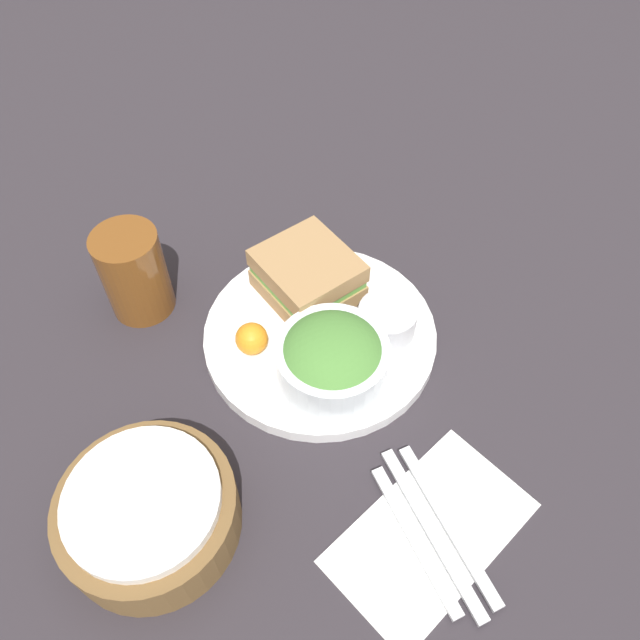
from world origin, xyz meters
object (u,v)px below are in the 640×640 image
Objects in this scene: salad_bowl at (332,358)px; spoon at (415,539)px; dressing_cup at (387,321)px; bread_basket at (149,512)px; knife at (431,531)px; sandwich at (308,276)px; drink_glass at (134,273)px; plate at (320,335)px; fork at (448,523)px.

salad_bowl reaches higher than spoon.
bread_basket is at bearing 90.24° from dressing_cup.
dressing_cup is at bearing 158.41° from spoon.
knife is at bearing 144.04° from dressing_cup.
sandwich is 0.31m from spoon.
drink_glass is 0.68× the size of bread_basket.
dressing_cup is 0.38× the size of knife.
sandwich is 0.11m from dressing_cup.
spoon is at bearing 157.36° from plate.
plate is at bearing -31.24° from salad_bowl.
drink_glass is (0.24, 0.18, 0.02)m from dressing_cup.
drink_glass is 0.66× the size of fork.
dressing_cup is (-0.10, -0.03, -0.01)m from sandwich.
bread_basket is at bearing -116.48° from knife.
fork is at bearing 165.58° from plate.
dressing_cup is 0.23m from fork.
sandwich is at bearing -131.91° from drink_glass.
fork is at bearing -133.36° from bread_basket.
fork is 0.95× the size of knife.
salad_bowl is at bearing 149.70° from sandwich.
salad_bowl is at bearing 178.66° from spoon.
sandwich is at bearing 177.89° from knife.
knife is at bearing -174.65° from drink_glass.
sandwich reaches higher than bread_basket.
fork is 0.04m from spoon.
bread_basket is 0.98× the size of fork.
plate is at bearing -175.89° from fork.
plate is 4.02× the size of dressing_cup.
drink_glass is 0.43m from knife.
knife is at bearing -90.00° from fork.
dressing_cup is 0.39× the size of fork.
bread_basket is 0.26m from knife.
salad_bowl is at bearing -159.93° from drink_glass.
spoon is (0.01, 0.03, 0.00)m from fork.
sandwich reaches higher than plate.
sandwich is 0.12m from salad_bowl.
dressing_cup is 0.32m from bread_basket.
drink_glass is at bearing -156.12° from knife.
plate is 1.59× the size of fork.
salad_bowl is 0.73× the size of bread_basket.
sandwich is 1.05× the size of drink_glass.
salad_bowl is 0.09m from dressing_cup.
drink_glass is 0.63× the size of knife.
knife is at bearing -135.01° from bread_basket.
bread_basket is 1.08× the size of spoon.
spoon is (-0.18, 0.06, -0.04)m from salad_bowl.
salad_bowl reaches higher than dressing_cup.
fork is 1.11× the size of spoon.
plate is 2.28× the size of sandwich.
fork is at bearing 162.69° from sandwich.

